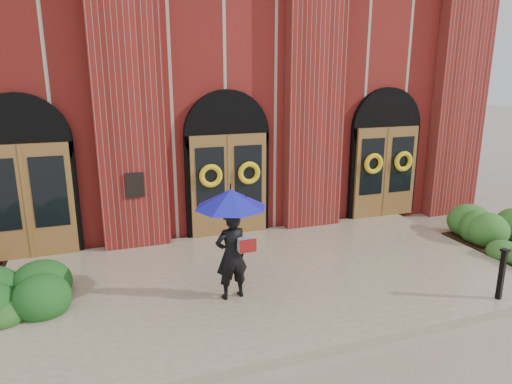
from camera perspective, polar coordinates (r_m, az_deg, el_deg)
name	(u,v)px	position (r m, az deg, el deg)	size (l,w,h in m)	color
ground	(268,285)	(9.24, 1.51, -11.50)	(90.00, 90.00, 0.00)	gray
landing	(265,278)	(9.34, 1.18, -10.70)	(10.00, 5.30, 0.15)	tan
church_building	(181,89)	(16.80, -9.40, 12.58)	(16.20, 12.53, 7.00)	maroon
man_with_umbrella	(231,223)	(7.92, -3.12, -3.90)	(1.40, 1.40, 2.01)	black
metal_post	(502,273)	(9.27, 28.37, -8.90)	(0.15, 0.15, 0.95)	black
hedge_front_right	(506,258)	(11.24, 28.75, -7.22)	(1.32, 1.13, 0.47)	#2B571F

